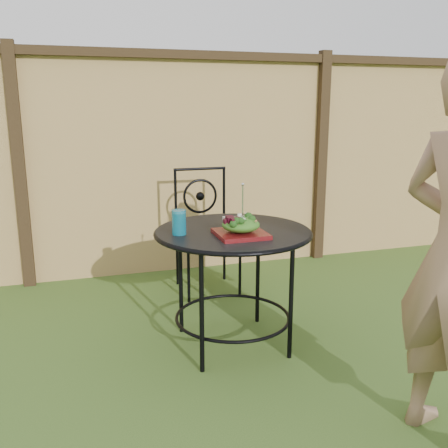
{
  "coord_description": "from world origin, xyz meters",
  "views": [
    {
      "loc": [
        -0.93,
        -2.0,
        1.43
      ],
      "look_at": [
        -0.08,
        0.72,
        0.75
      ],
      "focal_mm": 40.0,
      "sensor_mm": 36.0,
      "label": 1
    }
  ],
  "objects": [
    {
      "name": "salad_plate",
      "position": [
        -0.05,
        0.53,
        0.74
      ],
      "size": [
        0.27,
        0.27,
        0.02
      ],
      "primitive_type": "cube",
      "color": "#490A0A",
      "rests_on": "patio_table"
    },
    {
      "name": "patio_chair",
      "position": [
        0.06,
        1.66,
        0.5
      ],
      "size": [
        0.46,
        0.46,
        0.95
      ],
      "color": "black",
      "rests_on": "ground"
    },
    {
      "name": "drinking_glass",
      "position": [
        -0.36,
        0.66,
        0.79
      ],
      "size": [
        0.08,
        0.08,
        0.14
      ],
      "primitive_type": "cylinder",
      "color": "#0B6C89",
      "rests_on": "patio_table"
    },
    {
      "name": "ground",
      "position": [
        0.0,
        0.0,
        0.0
      ],
      "size": [
        60.0,
        60.0,
        0.0
      ],
      "primitive_type": "plane",
      "color": "#304E19",
      "rests_on": "ground"
    },
    {
      "name": "salad",
      "position": [
        -0.05,
        0.53,
        0.79
      ],
      "size": [
        0.21,
        0.21,
        0.08
      ],
      "primitive_type": "ellipsoid",
      "color": "#235614",
      "rests_on": "salad_plate"
    },
    {
      "name": "fence",
      "position": [
        -0.0,
        2.19,
        0.95
      ],
      "size": [
        8.0,
        0.12,
        1.9
      ],
      "color": "#EDBE75",
      "rests_on": "ground"
    },
    {
      "name": "fork",
      "position": [
        -0.04,
        0.53,
        0.92
      ],
      "size": [
        0.01,
        0.01,
        0.18
      ],
      "primitive_type": "cylinder",
      "color": "silver",
      "rests_on": "salad"
    },
    {
      "name": "patio_table",
      "position": [
        -0.04,
        0.67,
        0.59
      ],
      "size": [
        0.92,
        0.92,
        0.72
      ],
      "color": "black",
      "rests_on": "ground"
    }
  ]
}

